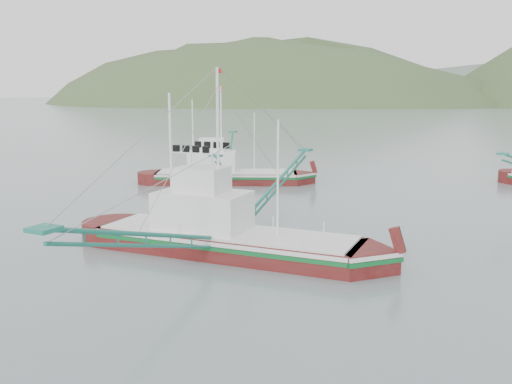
% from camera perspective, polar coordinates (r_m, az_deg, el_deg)
% --- Properties ---
extents(ground, '(1200.00, 1200.00, 0.00)m').
position_cam_1_polar(ground, '(35.45, -4.45, -6.63)').
color(ground, slate).
rests_on(ground, ground).
extents(main_boat, '(17.32, 30.87, 12.50)m').
position_cam_1_polar(main_boat, '(36.06, -3.33, -3.38)').
color(main_boat, '#4C0E0C').
rests_on(main_boat, ground).
extents(bg_boat_left, '(16.80, 26.52, 11.42)m').
position_cam_1_polar(bg_boat_left, '(63.10, -3.10, 3.00)').
color(bg_boat_left, '#4C0E0C').
rests_on(bg_boat_left, ground).
extents(headland_left, '(448.00, 308.00, 210.00)m').
position_cam_1_polar(headland_left, '(436.43, 0.14, 8.86)').
color(headland_left, '#3B512A').
rests_on(headland_left, ground).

